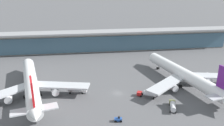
% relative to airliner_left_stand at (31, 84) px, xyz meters
% --- Properties ---
extents(ground_plane, '(1200.00, 1200.00, 0.00)m').
position_rel_airliner_left_stand_xyz_m(ground_plane, '(38.71, -3.09, -5.55)').
color(ground_plane, '#515154').
extents(airliner_left_stand, '(49.58, 65.52, 17.63)m').
position_rel_airliner_left_stand_xyz_m(airliner_left_stand, '(0.00, 0.00, 0.00)').
color(airliner_left_stand, white).
rests_on(airliner_left_stand, ground).
extents(airliner_centre_stand, '(49.51, 65.46, 17.63)m').
position_rel_airliner_left_stand_xyz_m(airliner_centre_stand, '(72.69, 1.08, 0.00)').
color(airliner_centre_stand, white).
rests_on(airliner_centre_stand, ground).
extents(service_truck_near_nose_white, '(8.85, 3.70, 2.95)m').
position_rel_airliner_left_stand_xyz_m(service_truck_near_nose_white, '(19.94, -0.20, -3.85)').
color(service_truck_near_nose_white, silver).
rests_on(service_truck_near_nose_white, ground).
extents(service_truck_under_wing_red, '(8.59, 6.21, 2.95)m').
position_rel_airliner_left_stand_xyz_m(service_truck_under_wing_red, '(51.27, -8.73, -3.85)').
color(service_truck_under_wing_red, '#B21E1E').
rests_on(service_truck_under_wing_red, ground).
extents(service_truck_mid_apron_olive, '(4.92, 8.87, 2.95)m').
position_rel_airliner_left_stand_xyz_m(service_truck_mid_apron_olive, '(58.46, -20.16, -3.85)').
color(service_truck_mid_apron_olive, olive).
rests_on(service_truck_mid_apron_olive, ground).
extents(service_truck_on_taxiway_blue, '(3.03, 2.01, 2.05)m').
position_rel_airliner_left_stand_xyz_m(service_truck_on_taxiway_blue, '(35.26, -25.60, -4.68)').
color(service_truck_on_taxiway_blue, '#234C9E').
rests_on(service_truck_on_taxiway_blue, ground).
extents(service_truck_at_far_stand_white, '(5.25, 8.82, 2.95)m').
position_rel_airliner_left_stand_xyz_m(service_truck_at_far_stand_white, '(87.97, 5.08, -3.85)').
color(service_truck_at_far_stand_white, silver).
rests_on(service_truck_at_far_stand_white, ground).
extents(terminal_building, '(194.32, 12.80, 15.20)m').
position_rel_airliner_left_stand_xyz_m(terminal_building, '(38.71, 65.91, 2.31)').
color(terminal_building, '#9E998E').
rests_on(terminal_building, ground).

